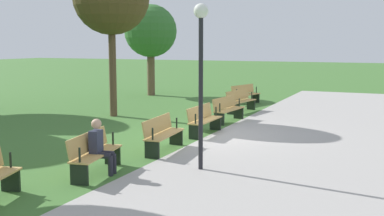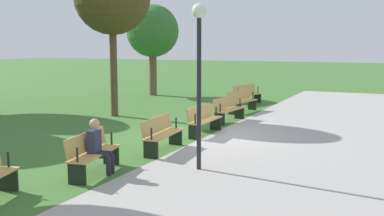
{
  "view_description": "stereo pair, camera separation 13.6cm",
  "coord_description": "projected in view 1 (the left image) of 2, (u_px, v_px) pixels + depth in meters",
  "views": [
    {
      "loc": [
        13.21,
        5.37,
        2.78
      ],
      "look_at": [
        0.0,
        -0.46,
        0.8
      ],
      "focal_mm": 43.98,
      "sensor_mm": 36.0,
      "label": 1
    },
    {
      "loc": [
        13.15,
        5.49,
        2.78
      ],
      "look_at": [
        0.0,
        -0.46,
        0.8
      ],
      "focal_mm": 43.98,
      "sensor_mm": 36.0,
      "label": 2
    }
  ],
  "objects": [
    {
      "name": "bench_2",
      "position": [
        228.0,
        109.0,
        16.81
      ],
      "size": [
        1.82,
        0.63,
        0.89
      ],
      "rotation": [
        0.0,
        0.0,
        -0.09
      ],
      "color": "tan",
      "rests_on": "ground"
    },
    {
      "name": "bench_1",
      "position": [
        240.0,
        100.0,
        19.23
      ],
      "size": [
        1.84,
        0.79,
        0.89
      ],
      "rotation": [
        0.0,
        0.0,
        -0.18
      ],
      "color": "tan",
      "rests_on": "ground"
    },
    {
      "name": "tree_1",
      "position": [
        151.0,
        32.0,
        25.11
      ],
      "size": [
        2.81,
        2.81,
        4.87
      ],
      "color": "brown",
      "rests_on": "ground"
    },
    {
      "name": "bench_4",
      "position": [
        162.0,
        133.0,
        12.21
      ],
      "size": [
        1.82,
        0.63,
        0.89
      ],
      "rotation": [
        0.0,
        0.0,
        0.09
      ],
      "color": "tan",
      "rests_on": "ground"
    },
    {
      "name": "bench_3",
      "position": [
        204.0,
        119.0,
        14.46
      ],
      "size": [
        1.79,
        0.47,
        0.89
      ],
      "color": "tan",
      "rests_on": "ground"
    },
    {
      "name": "path_paving",
      "position": [
        298.0,
        142.0,
        13.36
      ],
      "size": [
        29.74,
        5.42,
        0.01
      ],
      "primitive_type": "cube",
      "color": "#A39E99",
      "rests_on": "ground"
    },
    {
      "name": "person_seated",
      "position": [
        100.0,
        145.0,
        10.02
      ],
      "size": [
        0.39,
        0.56,
        1.2
      ],
      "rotation": [
        0.0,
        0.0,
        0.18
      ],
      "color": "#2D3347",
      "rests_on": "ground"
    },
    {
      "name": "lamp_post",
      "position": [
        201.0,
        54.0,
        10.15
      ],
      "size": [
        0.32,
        0.32,
        3.64
      ],
      "color": "black",
      "rests_on": "ground"
    },
    {
      "name": "ground_plane",
      "position": [
        206.0,
        134.0,
        14.5
      ],
      "size": [
        120.0,
        120.0,
        0.0
      ],
      "primitive_type": "plane",
      "color": "#3D6B2D"
    },
    {
      "name": "bench_0",
      "position": [
        245.0,
        94.0,
        21.7
      ],
      "size": [
        1.85,
        0.94,
        0.89
      ],
      "rotation": [
        0.0,
        0.0,
        -0.27
      ],
      "color": "tan",
      "rests_on": "ground"
    },
    {
      "name": "bench_5",
      "position": [
        94.0,
        152.0,
        10.06
      ],
      "size": [
        1.84,
        0.79,
        0.89
      ],
      "rotation": [
        0.0,
        0.0,
        0.18
      ],
      "color": "tan",
      "rests_on": "ground"
    }
  ]
}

